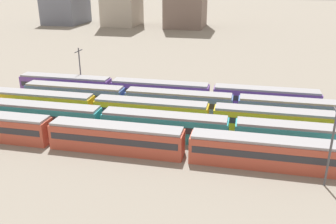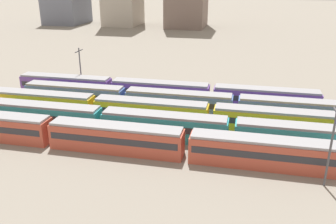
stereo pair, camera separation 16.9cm
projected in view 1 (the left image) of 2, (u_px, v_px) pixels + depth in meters
ground_plane at (46, 114)px, 61.12m from camera, size 600.00×600.00×0.00m
train_track_0 at (116, 138)px, 47.68m from camera, size 55.80×3.06×3.75m
train_track_1 at (304, 138)px, 47.58m from camera, size 93.60×3.06×3.75m
train_track_2 at (211, 116)px, 54.88m from camera, size 74.70×3.06×3.75m
train_track_3 at (296, 111)px, 57.05m from camera, size 93.60×3.06×3.75m
train_track_4 at (160, 91)px, 66.46m from camera, size 55.80×3.06×3.75m
catenary_pole_0 at (332, 143)px, 38.59m from camera, size 0.24×3.20×9.39m
catenary_pole_1 at (80, 67)px, 71.41m from camera, size 0.24×3.20×8.67m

